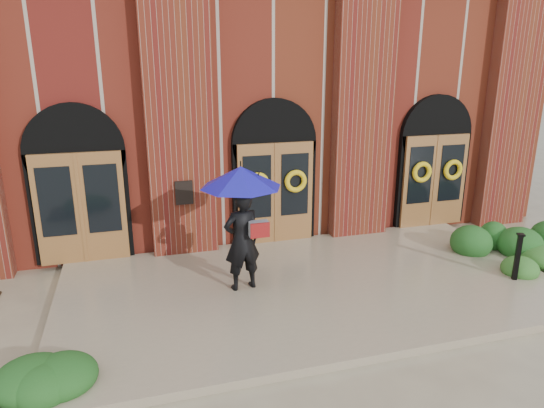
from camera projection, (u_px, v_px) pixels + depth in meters
name	position (u px, v px, depth m)	size (l,w,h in m)	color
ground	(314.00, 293.00, 9.84)	(90.00, 90.00, 0.00)	tan
landing	(311.00, 287.00, 9.95)	(10.00, 5.30, 0.15)	gray
church_building	(225.00, 91.00, 16.91)	(16.20, 12.53, 7.00)	#602614
man_with_umbrella	(242.00, 205.00, 9.26)	(1.80, 1.80, 2.49)	black
metal_post	(518.00, 256.00, 9.97)	(0.18, 0.18, 1.01)	black
hedge_wall_right	(510.00, 242.00, 11.60)	(2.89, 1.15, 0.74)	#1D4E1B
hedge_front_left	(17.00, 385.00, 6.67)	(1.40, 1.20, 0.49)	#1C4919
hedge_front_right	(543.00, 266.00, 10.56)	(1.38, 1.19, 0.49)	#2E6223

